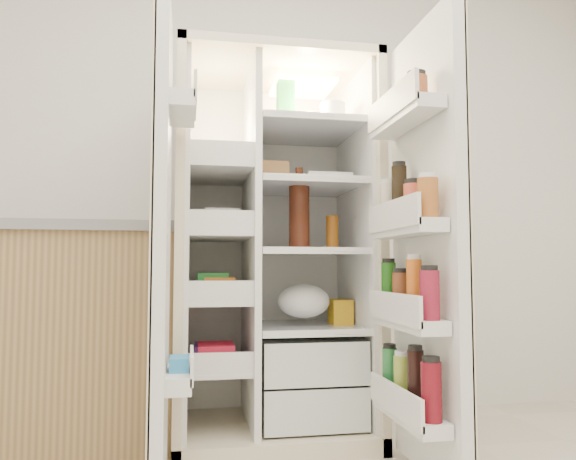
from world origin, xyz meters
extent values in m
cube|color=white|center=(0.00, 2.00, 1.35)|extent=(4.00, 0.02, 2.70)
cube|color=beige|center=(-0.01, 1.93, 0.90)|extent=(0.92, 0.04, 1.80)
cube|color=beige|center=(-0.45, 1.60, 0.90)|extent=(0.04, 0.70, 1.80)
cube|color=beige|center=(0.43, 1.60, 0.90)|extent=(0.04, 0.70, 1.80)
cube|color=beige|center=(-0.01, 1.60, 1.78)|extent=(0.92, 0.70, 0.04)
cube|color=beige|center=(-0.01, 1.60, 0.04)|extent=(0.92, 0.70, 0.08)
cube|color=white|center=(-0.01, 1.90, 0.92)|extent=(0.84, 0.02, 1.68)
cube|color=white|center=(-0.42, 1.60, 0.92)|extent=(0.02, 0.62, 1.68)
cube|color=white|center=(0.40, 1.60, 0.92)|extent=(0.02, 0.62, 1.68)
cube|color=white|center=(-0.12, 1.60, 0.92)|extent=(0.03, 0.62, 1.68)
cube|color=silver|center=(0.15, 1.58, 0.18)|extent=(0.47, 0.52, 0.19)
cube|color=silver|center=(0.15, 1.58, 0.39)|extent=(0.47, 0.52, 0.19)
cube|color=#FFD18C|center=(0.15, 1.65, 1.72)|extent=(0.30, 0.30, 0.02)
cube|color=silver|center=(-0.27, 1.60, 0.35)|extent=(0.28, 0.58, 0.02)
cube|color=silver|center=(-0.27, 1.60, 0.65)|extent=(0.28, 0.58, 0.02)
cube|color=silver|center=(-0.27, 1.60, 0.95)|extent=(0.28, 0.58, 0.02)
cube|color=silver|center=(-0.27, 1.60, 1.25)|extent=(0.28, 0.58, 0.02)
cube|color=silver|center=(0.15, 1.60, 0.52)|extent=(0.49, 0.58, 0.01)
cube|color=silver|center=(0.15, 1.60, 0.88)|extent=(0.49, 0.58, 0.01)
cube|color=silver|center=(0.15, 1.60, 1.20)|extent=(0.49, 0.58, 0.02)
cube|color=silver|center=(0.15, 1.60, 1.48)|extent=(0.49, 0.58, 0.02)
cube|color=#F82343|center=(-0.27, 1.60, 0.41)|extent=(0.16, 0.20, 0.10)
cube|color=#268B34|center=(-0.27, 1.60, 0.72)|extent=(0.14, 0.18, 0.12)
cube|color=white|center=(-0.27, 1.60, 0.99)|extent=(0.20, 0.22, 0.07)
cube|color=yellow|center=(-0.27, 1.60, 1.33)|extent=(0.15, 0.16, 0.14)
cube|color=purple|center=(-0.27, 1.60, 0.40)|extent=(0.18, 0.20, 0.09)
cube|color=orange|center=(-0.27, 1.60, 0.71)|extent=(0.14, 0.18, 0.10)
cube|color=white|center=(-0.27, 1.60, 1.02)|extent=(0.16, 0.16, 0.12)
sphere|color=orange|center=(0.02, 1.50, 0.12)|extent=(0.07, 0.07, 0.07)
sphere|color=orange|center=(0.11, 1.54, 0.12)|extent=(0.07, 0.07, 0.07)
sphere|color=orange|center=(0.21, 1.50, 0.12)|extent=(0.07, 0.07, 0.07)
sphere|color=orange|center=(0.07, 1.64, 0.12)|extent=(0.07, 0.07, 0.07)
ellipsoid|color=#3F7125|center=(0.15, 1.60, 0.40)|extent=(0.26, 0.24, 0.11)
cylinder|color=#431A0E|center=(0.11, 1.54, 1.04)|extent=(0.10, 0.10, 0.31)
cylinder|color=brown|center=(0.27, 1.53, 0.97)|extent=(0.06, 0.06, 0.17)
cube|color=#227E31|center=(0.04, 1.56, 1.60)|extent=(0.08, 0.08, 0.23)
cylinder|color=silver|center=(0.27, 1.51, 1.54)|extent=(0.12, 0.12, 0.11)
cylinder|color=#B57B29|center=(0.18, 1.63, 1.54)|extent=(0.08, 0.08, 0.10)
cube|color=white|center=(0.25, 1.54, 1.24)|extent=(0.22, 0.09, 0.06)
cube|color=#BE844C|center=(-0.03, 1.61, 1.26)|extent=(0.19, 0.10, 0.11)
ellipsoid|color=white|center=(0.14, 1.60, 0.61)|extent=(0.26, 0.23, 0.16)
cube|color=gold|center=(0.33, 1.62, 0.59)|extent=(0.10, 0.12, 0.12)
cube|color=white|center=(-0.51, 1.05, 0.90)|extent=(0.05, 0.40, 1.72)
cube|color=beige|center=(-0.53, 1.05, 0.90)|extent=(0.01, 0.40, 1.72)
cube|color=white|center=(-0.44, 1.05, 0.40)|extent=(0.09, 0.32, 0.06)
cube|color=white|center=(-0.44, 1.05, 1.40)|extent=(0.09, 0.32, 0.06)
cube|color=#338CCC|center=(-0.44, 1.05, 0.43)|extent=(0.07, 0.12, 0.10)
cube|color=white|center=(0.49, 0.96, 0.90)|extent=(0.05, 0.58, 1.72)
cube|color=beige|center=(0.52, 0.96, 0.90)|extent=(0.01, 0.58, 1.72)
cube|color=white|center=(0.41, 0.96, 0.26)|extent=(0.11, 0.50, 0.05)
cube|color=white|center=(0.41, 0.96, 0.60)|extent=(0.11, 0.50, 0.05)
cube|color=white|center=(0.41, 0.96, 0.95)|extent=(0.11, 0.50, 0.05)
cube|color=white|center=(0.41, 0.96, 1.38)|extent=(0.11, 0.50, 0.05)
cylinder|color=maroon|center=(0.41, 0.76, 0.39)|extent=(0.07, 0.07, 0.20)
cylinder|color=black|center=(0.41, 0.89, 0.40)|extent=(0.06, 0.06, 0.22)
cylinder|color=#96AB39|center=(0.41, 1.02, 0.38)|extent=(0.06, 0.06, 0.18)
cylinder|color=#277738|center=(0.41, 1.15, 0.38)|extent=(0.06, 0.06, 0.19)
cylinder|color=maroon|center=(0.41, 0.76, 0.71)|extent=(0.07, 0.07, 0.17)
cylinder|color=#CD5E18|center=(0.41, 0.89, 0.73)|extent=(0.06, 0.06, 0.21)
cylinder|color=brown|center=(0.41, 1.02, 0.70)|extent=(0.07, 0.07, 0.16)
cylinder|color=#1E5C15|center=(0.41, 1.15, 0.72)|extent=(0.06, 0.06, 0.20)
cylinder|color=#9D5522|center=(0.41, 0.76, 1.04)|extent=(0.07, 0.07, 0.14)
cylinder|color=#C74B33|center=(0.41, 0.89, 1.04)|extent=(0.07, 0.07, 0.14)
cylinder|color=black|center=(0.41, 1.02, 1.09)|extent=(0.06, 0.06, 0.23)
cylinder|color=beige|center=(0.41, 1.15, 1.06)|extent=(0.06, 0.06, 0.18)
cylinder|color=brown|center=(0.41, 0.84, 1.45)|extent=(0.08, 0.08, 0.10)
cube|color=#A07E50|center=(-1.09, 1.71, 0.48)|extent=(1.34, 0.69, 0.96)
cube|color=gray|center=(-1.09, 1.71, 0.98)|extent=(1.38, 0.74, 0.04)
camera|label=1|loc=(-0.41, -1.00, 0.80)|focal=34.00mm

